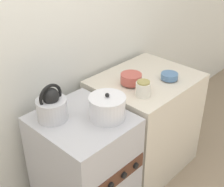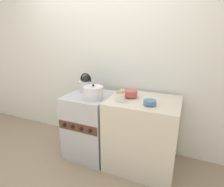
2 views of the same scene
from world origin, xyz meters
The scene contains 9 objects.
ground_plane centered at (0.00, 0.00, 0.00)m, with size 12.00×12.00×0.00m, color gray.
wall_back centered at (0.00, 0.74, 1.25)m, with size 7.00×0.06×2.50m.
stove centered at (0.00, 0.31, 0.43)m, with size 0.56×0.64×0.86m.
counter centered at (0.71, 0.33, 0.44)m, with size 0.81×0.67×0.88m.
kettle centered at (-0.12, 0.44, 0.95)m, with size 0.24×0.20×0.25m.
cooking_pot centered at (0.13, 0.20, 0.93)m, with size 0.24×0.24×0.18m.
enamel_bowl centered at (0.54, 0.35, 0.93)m, with size 0.16×0.16×0.09m.
small_ceramic_bowl centered at (0.81, 0.19, 0.91)m, with size 0.13×0.13×0.06m.
storage_jar centered at (0.48, 0.18, 0.93)m, with size 0.11×0.11×0.11m.
Camera 2 is at (1.13, -1.56, 1.55)m, focal length 28.00 mm.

